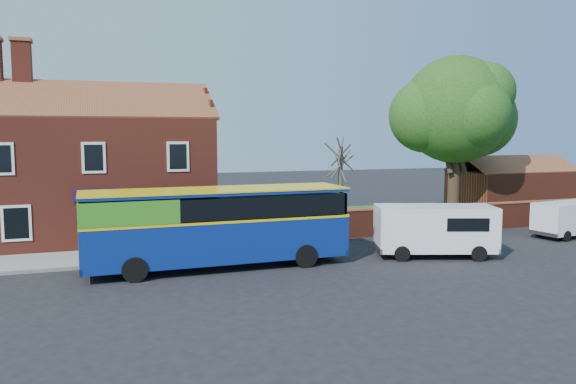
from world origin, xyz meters
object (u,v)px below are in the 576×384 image
object	(u,v)px
bus	(209,224)
van_near	(435,228)
van_far	(570,217)
large_tree	(455,113)

from	to	relation	value
bus	van_near	world-z (taller)	bus
van_far	large_tree	distance (m)	9.92
van_near	bus	bearing A→B (deg)	-167.93
van_near	van_far	size ratio (longest dim) A/B	1.25
bus	van_near	bearing A→B (deg)	-7.32
van_far	large_tree	size ratio (longest dim) A/B	0.43
van_near	van_far	world-z (taller)	van_near
van_near	van_far	distance (m)	10.22
van_near	van_far	bearing A→B (deg)	29.29
bus	van_far	bearing A→B (deg)	1.16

